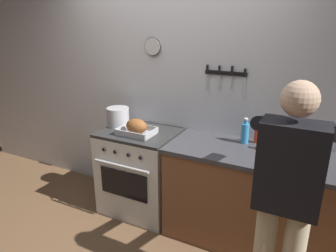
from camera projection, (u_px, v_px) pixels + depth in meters
wall_back at (175, 88)px, 3.21m from camera, size 6.00×0.13×2.60m
counter_block at (282, 205)px, 2.66m from camera, size 2.03×0.65×0.90m
stove at (141, 171)px, 3.28m from camera, size 0.76×0.67×0.90m
person_cook at (287, 193)px, 1.91m from camera, size 0.51×0.63×1.66m
roasting_pan at (137, 128)px, 3.02m from camera, size 0.35×0.26×0.16m
stock_pot at (118, 117)px, 3.26m from camera, size 0.23×0.23×0.20m
cutting_board at (290, 161)px, 2.44m from camera, size 0.36×0.24×0.02m
bottle_cooking_oil at (301, 145)px, 2.49m from camera, size 0.07×0.07×0.27m
bottle_wine_red at (291, 140)px, 2.55m from camera, size 0.08×0.08×0.31m
bottle_dish_soap at (245, 133)px, 2.80m from camera, size 0.07×0.07×0.24m
bottle_hot_sauce at (257, 136)px, 2.82m from camera, size 0.05×0.05×0.16m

